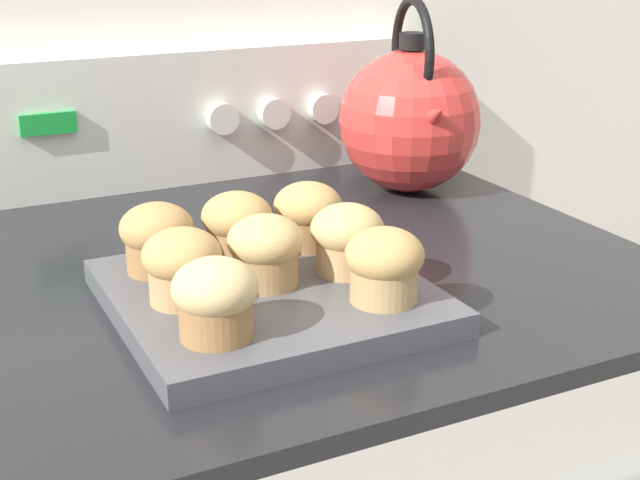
% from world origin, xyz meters
% --- Properties ---
extents(control_panel, '(0.73, 0.07, 0.17)m').
position_xyz_m(control_panel, '(0.00, 0.67, 0.99)').
color(control_panel, silver).
rests_on(control_panel, stove_range).
extents(muffin_pan, '(0.27, 0.27, 0.02)m').
position_xyz_m(muffin_pan, '(-0.05, 0.23, 0.91)').
color(muffin_pan, '#4C4C51').
rests_on(muffin_pan, stove_range).
extents(muffin_r0_c0, '(0.07, 0.07, 0.07)m').
position_xyz_m(muffin_r0_c0, '(-0.13, 0.16, 0.96)').
color(muffin_r0_c0, olive).
rests_on(muffin_r0_c0, muffin_pan).
extents(muffin_r0_c2, '(0.07, 0.07, 0.07)m').
position_xyz_m(muffin_r0_c2, '(0.02, 0.16, 0.96)').
color(muffin_r0_c2, tan).
rests_on(muffin_r0_c2, muffin_pan).
extents(muffin_r1_c0, '(0.07, 0.07, 0.07)m').
position_xyz_m(muffin_r1_c0, '(-0.13, 0.23, 0.96)').
color(muffin_r1_c0, tan).
rests_on(muffin_r1_c0, muffin_pan).
extents(muffin_r1_c1, '(0.07, 0.07, 0.07)m').
position_xyz_m(muffin_r1_c1, '(-0.05, 0.24, 0.96)').
color(muffin_r1_c1, '#A37A4C').
rests_on(muffin_r1_c1, muffin_pan).
extents(muffin_r1_c2, '(0.07, 0.07, 0.07)m').
position_xyz_m(muffin_r1_c2, '(0.03, 0.23, 0.96)').
color(muffin_r1_c2, tan).
rests_on(muffin_r1_c2, muffin_pan).
extents(muffin_r2_c0, '(0.07, 0.07, 0.07)m').
position_xyz_m(muffin_r2_c0, '(-0.13, 0.31, 0.96)').
color(muffin_r2_c0, olive).
rests_on(muffin_r2_c0, muffin_pan).
extents(muffin_r2_c1, '(0.07, 0.07, 0.07)m').
position_xyz_m(muffin_r2_c1, '(-0.05, 0.31, 0.96)').
color(muffin_r2_c1, '#A37A4C').
rests_on(muffin_r2_c1, muffin_pan).
extents(muffin_r2_c2, '(0.07, 0.07, 0.07)m').
position_xyz_m(muffin_r2_c2, '(0.03, 0.31, 0.96)').
color(muffin_r2_c2, olive).
rests_on(muffin_r2_c2, muffin_pan).
extents(tea_kettle, '(0.18, 0.21, 0.24)m').
position_xyz_m(tea_kettle, '(0.26, 0.49, 0.99)').
color(tea_kettle, red).
rests_on(tea_kettle, stove_range).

